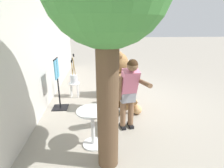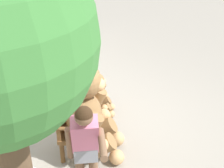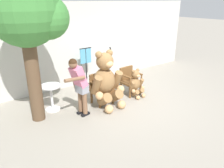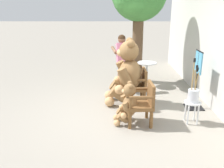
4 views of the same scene
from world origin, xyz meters
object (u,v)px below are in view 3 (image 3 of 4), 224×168
Objects in this scene: teddy_bear_small at (136,83)px; white_stool at (110,75)px; clothing_display_stand at (86,67)px; teddy_bear_large at (106,80)px; brush_bucket at (110,67)px; patio_tree at (29,15)px; round_side_table at (51,95)px; wooden_chair_left at (101,88)px; person_visitor at (79,83)px; wooden_chair_right at (130,80)px.

white_stool is (-0.03, 1.31, -0.08)m from teddy_bear_small.
clothing_display_stand is at bearing 116.43° from teddy_bear_small.
teddy_bear_large is 1.77× the size of brush_bucket.
teddy_bear_small is 0.26× the size of patio_tree.
patio_tree is at bearing -144.82° from round_side_table.
brush_bucket reaches higher than wooden_chair_left.
person_visitor is (-0.87, -0.33, 0.46)m from wooden_chair_left.
brush_bucket is (-0.00, -0.00, 0.28)m from white_stool.
wooden_chair_left reaches higher than white_stool.
brush_bucket is (-0.03, 1.02, 0.17)m from wooden_chair_right.
round_side_table is (-2.43, 0.40, -0.01)m from wooden_chair_right.
wooden_chair_left is at bearing -136.52° from white_stool.
person_visitor is 2.39m from brush_bucket.
clothing_display_stand is (-0.77, 0.30, 0.09)m from brush_bucket.
teddy_bear_small is 0.65× the size of clothing_display_stand.
wooden_chair_left is 2.71m from patio_tree.
clothing_display_stand reaches higher than teddy_bear_small.
brush_bucket is (1.08, 1.02, 0.17)m from wooden_chair_left.
teddy_bear_large is at bearing -89.14° from wooden_chair_left.
brush_bucket is at bearing 43.47° from wooden_chair_left.
brush_bucket is at bearing -111.50° from white_stool.
person_visitor is at bearing -175.70° from teddy_bear_large.
patio_tree is at bearing 177.72° from wooden_chair_right.
brush_bucket reaches higher than teddy_bear_small.
patio_tree is (-2.85, 0.40, 2.11)m from teddy_bear_small.
teddy_bear_large is at bearing -129.81° from brush_bucket.
clothing_display_stand reaches higher than wooden_chair_left.
wooden_chair_right is 2.47m from round_side_table.
round_side_table is at bearing 163.19° from wooden_chair_left.
teddy_bear_small is 1.22× the size of round_side_table.
white_stool is at bearing 17.91° from patio_tree.
patio_tree reaches higher than clothing_display_stand.
wooden_chair_left is 1.04m from person_visitor.
white_stool is 0.34× the size of clothing_display_stand.
teddy_bear_large is 1.53m from round_side_table.
round_side_table is at bearing -165.53° from brush_bucket.
wooden_chair_left is 1.50m from brush_bucket.
patio_tree reaches higher than wooden_chair_left.
brush_bucket reaches higher than wooden_chair_right.
patio_tree reaches higher than brush_bucket.
teddy_bear_small is 2.54m from round_side_table.
teddy_bear_small reaches higher than white_stool.
wooden_chair_left is 1.10m from wooden_chair_right.
wooden_chair_left is at bearing 20.98° from person_visitor.
teddy_bear_large is at bearing 4.30° from person_visitor.
teddy_bear_large reaches higher than white_stool.
clothing_display_stand is at bearing 76.98° from wooden_chair_left.
patio_tree reaches higher than white_stool.
white_stool is at bearing 14.48° from round_side_table.
brush_bucket is (-0.03, 1.31, 0.20)m from teddy_bear_small.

